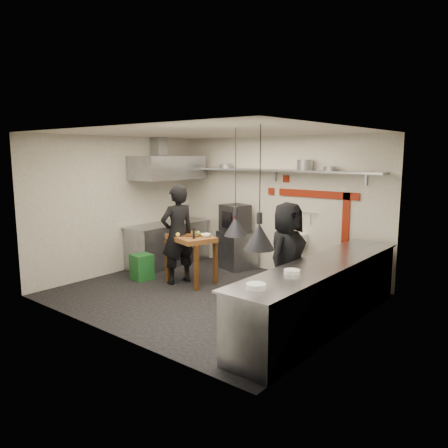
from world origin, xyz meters
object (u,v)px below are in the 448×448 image
Objects in this scene: combi_oven at (235,218)px; green_bin at (142,267)px; prep_table at (191,260)px; chef_right at (287,257)px; oven_stand at (237,250)px; chef_left at (177,235)px.

combi_oven is 2.21m from green_bin.
chef_right reaches higher than prep_table.
prep_table reaches higher than green_bin.
combi_oven is 0.63× the size of prep_table.
prep_table is at bearing -71.62° from oven_stand.
oven_stand is at bearing -171.82° from chef_left.
chef_left is 1.09× the size of chef_right.
prep_table is (0.03, -1.45, 0.06)m from oven_stand.
oven_stand is 0.46× the size of chef_right.
green_bin is at bearing -138.88° from prep_table.
oven_stand is 1.46m from prep_table.
combi_oven is 1.55m from prep_table.
green_bin is at bearing -53.01° from chef_left.
prep_table is 0.49× the size of chef_left.
oven_stand is at bearing 53.14° from chef_right.
chef_right is (3.09, 0.33, 0.61)m from green_bin.
chef_left is (-0.22, -0.14, 0.48)m from prep_table.
combi_oven is 0.31× the size of chef_left.
combi_oven is (-0.02, -0.04, 0.69)m from oven_stand.
green_bin is 0.27× the size of chef_left.
combi_oven reaches higher than prep_table.
prep_table is 2.20m from chef_right.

